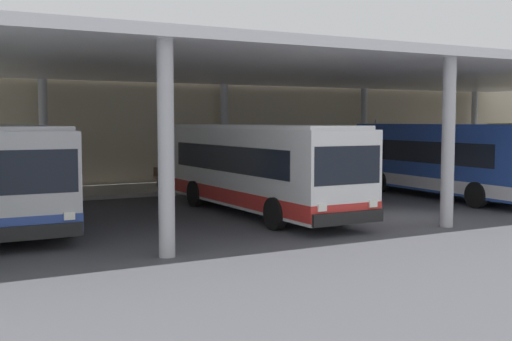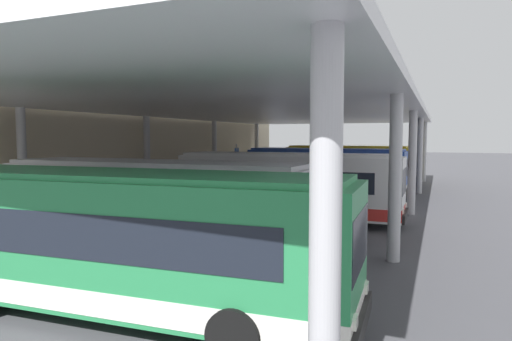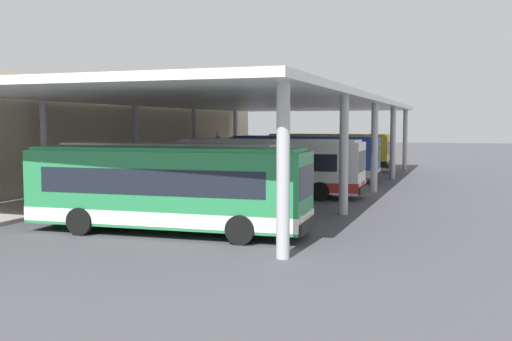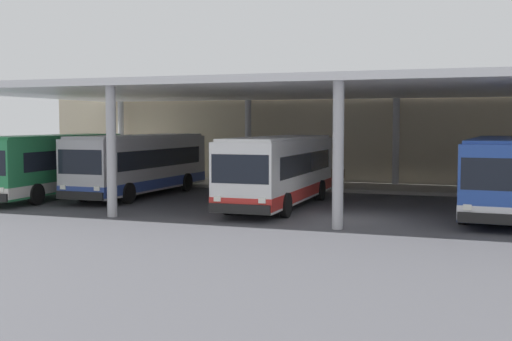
{
  "view_description": "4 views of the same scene",
  "coord_description": "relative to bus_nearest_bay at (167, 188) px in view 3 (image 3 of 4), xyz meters",
  "views": [
    {
      "loc": [
        -14.65,
        -16.99,
        3.31
      ],
      "look_at": [
        -4.26,
        2.14,
        1.61
      ],
      "focal_mm": 44.7,
      "sensor_mm": 36.0,
      "label": 1
    },
    {
      "loc": [
        -23.82,
        -3.76,
        3.92
      ],
      "look_at": [
        -1.81,
        5.25,
        2.15
      ],
      "focal_mm": 31.51,
      "sensor_mm": 36.0,
      "label": 2
    },
    {
      "loc": [
        -35.34,
        -7.58,
        3.99
      ],
      "look_at": [
        -4.22,
        3.38,
        1.44
      ],
      "focal_mm": 41.97,
      "sensor_mm": 36.0,
      "label": 3
    },
    {
      "loc": [
        4.83,
        -24.96,
        3.76
      ],
      "look_at": [
        -5.61,
        4.67,
        1.47
      ],
      "focal_mm": 45.26,
      "sensor_mm": 36.0,
      "label": 4
    }
  ],
  "objects": [
    {
      "name": "ground_plane",
      "position": [
        15.96,
        -2.71,
        -1.66
      ],
      "size": [
        200.0,
        200.0,
        0.0
      ],
      "primitive_type": "plane",
      "color": "#47474C"
    },
    {
      "name": "platform_kerb",
      "position": [
        15.96,
        9.04,
        -1.57
      ],
      "size": [
        42.0,
        4.5,
        0.18
      ],
      "primitive_type": "cube",
      "color": "#A39E93",
      "rests_on": "ground"
    },
    {
      "name": "station_building_facade",
      "position": [
        15.96,
        12.29,
        1.69
      ],
      "size": [
        48.0,
        1.6,
        6.7
      ],
      "primitive_type": "cube",
      "color": "#C1B293",
      "rests_on": "ground"
    },
    {
      "name": "canopy_shelter",
      "position": [
        15.96,
        2.79,
        3.63
      ],
      "size": [
        40.0,
        17.0,
        5.55
      ],
      "color": "silver",
      "rests_on": "ground"
    },
    {
      "name": "bus_nearest_bay",
      "position": [
        0.0,
        0.0,
        0.0
      ],
      "size": [
        3.07,
        10.64,
        3.17
      ],
      "color": "#28844C",
      "rests_on": "ground"
    },
    {
      "name": "bus_second_bay",
      "position": [
        3.98,
        1.89,
        0.0
      ],
      "size": [
        2.87,
        10.58,
        3.17
      ],
      "color": "#B7B7BC",
      "rests_on": "ground"
    },
    {
      "name": "bus_middle_bay",
      "position": [
        12.15,
        0.08,
        0.0
      ],
      "size": [
        2.79,
        10.55,
        3.17
      ],
      "color": "white",
      "rests_on": "ground"
    },
    {
      "name": "bus_far_bay",
      "position": [
        21.55,
        0.56,
        0.0
      ],
      "size": [
        3.16,
        10.66,
        3.17
      ],
      "color": "#284CA8",
      "rests_on": "ground"
    },
    {
      "name": "bus_departing",
      "position": [
        31.4,
        0.99,
        0.0
      ],
      "size": [
        2.8,
        10.55,
        3.17
      ],
      "color": "yellow",
      "rests_on": "ground"
    },
    {
      "name": "bench_waiting",
      "position": [
        12.35,
        9.11,
        -0.99
      ],
      "size": [
        1.8,
        0.45,
        0.92
      ],
      "color": "brown",
      "rests_on": "platform_kerb"
    },
    {
      "name": "banner_sign",
      "position": [
        24.05,
        8.23,
        0.32
      ],
      "size": [
        0.7,
        0.12,
        3.2
      ],
      "color": "#B2B2B7",
      "rests_on": "platform_kerb"
    }
  ]
}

